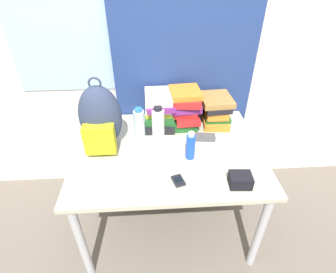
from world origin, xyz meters
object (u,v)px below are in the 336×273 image
at_px(book_stack_center, 185,108).
at_px(backpack, 100,119).
at_px(sunglasses_case, 204,137).
at_px(sunscreen_bottle, 191,146).
at_px(sports_bottle, 158,122).
at_px(camera_pouch, 240,180).
at_px(book_stack_left, 159,110).
at_px(water_bottle, 139,123).
at_px(cell_phone, 178,181).
at_px(book_stack_right, 215,110).

bearing_deg(book_stack_center, backpack, -157.89).
bearing_deg(sunglasses_case, sunscreen_bottle, -123.15).
bearing_deg(sunscreen_bottle, book_stack_center, 88.91).
bearing_deg(sports_bottle, backpack, -166.66).
distance_m(book_stack_center, camera_pouch, 0.68).
xyz_separation_m(book_stack_center, sports_bottle, (-0.19, -0.14, -0.03)).
distance_m(book_stack_left, book_stack_center, 0.18).
bearing_deg(backpack, book_stack_left, 31.38).
relative_size(water_bottle, sunscreen_bottle, 1.13).
height_order(cell_phone, sunglasses_case, sunglasses_case).
distance_m(book_stack_right, camera_pouch, 0.64).
distance_m(sunglasses_case, camera_pouch, 0.44).
xyz_separation_m(book_stack_left, camera_pouch, (0.41, -0.63, -0.08)).
bearing_deg(cell_phone, water_bottle, 115.47).
height_order(water_bottle, sunscreen_bottle, water_bottle).
relative_size(book_stack_center, camera_pouch, 2.25).
xyz_separation_m(backpack, book_stack_center, (0.55, 0.22, -0.07)).
height_order(sunscreen_bottle, cell_phone, sunscreen_bottle).
distance_m(water_bottle, camera_pouch, 0.75).
relative_size(backpack, water_bottle, 2.22).
xyz_separation_m(book_stack_left, book_stack_right, (0.40, 0.00, -0.02)).
xyz_separation_m(backpack, sunglasses_case, (0.66, 0.02, -0.18)).
bearing_deg(water_bottle, camera_pouch, -42.50).
distance_m(book_stack_right, sports_bottle, 0.44).
height_order(book_stack_right, water_bottle, water_bottle).
height_order(water_bottle, cell_phone, water_bottle).
bearing_deg(water_bottle, cell_phone, -64.53).
height_order(backpack, sunscreen_bottle, backpack).
bearing_deg(book_stack_left, cell_phone, -82.38).
relative_size(backpack, book_stack_left, 1.64).
bearing_deg(sunscreen_bottle, book_stack_right, 59.22).
height_order(book_stack_right, cell_phone, book_stack_right).
distance_m(sports_bottle, sunscreen_bottle, 0.31).
bearing_deg(camera_pouch, backpack, 152.33).
distance_m(backpack, book_stack_left, 0.44).
bearing_deg(sports_bottle, book_stack_left, 84.14).
xyz_separation_m(book_stack_left, cell_phone, (0.08, -0.59, -0.11)).
distance_m(backpack, sports_bottle, 0.38).
bearing_deg(camera_pouch, book_stack_right, 90.62).
bearing_deg(book_stack_right, backpack, -163.59).
distance_m(book_stack_center, sunglasses_case, 0.26).
distance_m(book_stack_left, sunglasses_case, 0.37).
xyz_separation_m(cell_phone, camera_pouch, (0.33, -0.04, 0.03)).
bearing_deg(sports_bottle, cell_phone, -78.25).
xyz_separation_m(book_stack_center, sunglasses_case, (0.11, -0.20, -0.12)).
bearing_deg(book_stack_left, water_bottle, -137.54).
height_order(sports_bottle, cell_phone, sports_bottle).
relative_size(book_stack_center, sunscreen_bottle, 1.50).
height_order(water_bottle, sunglasses_case, water_bottle).
height_order(backpack, water_bottle, backpack).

